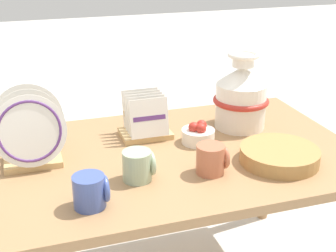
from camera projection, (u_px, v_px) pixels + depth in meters
The scene contains 9 objects.
display_table at pixel (168, 169), 1.78m from camera, with size 1.42×0.88×0.66m.
ceramic_vase at pixel (241, 96), 1.94m from camera, with size 0.23×0.23×0.32m.
dish_rack_round_plates at pixel (30, 136), 1.63m from camera, with size 0.25×0.18×0.27m.
dish_rack_square_plates at pixel (145, 122), 1.88m from camera, with size 0.20×0.17×0.18m.
wicker_charger_stack at pixel (279, 155), 1.68m from camera, with size 0.28×0.28×0.05m.
mug_cobalt_glaze at pixel (91, 191), 1.40m from camera, with size 0.11×0.10×0.10m.
mug_sage_glaze at pixel (139, 165), 1.55m from camera, with size 0.11×0.10×0.10m.
mug_terracotta_glaze at pixel (212, 159), 1.60m from camera, with size 0.11×0.10×0.10m.
fruit_bowl at pixel (198, 134), 1.83m from camera, with size 0.13×0.13×0.09m.
Camera 1 is at (-0.49, -1.51, 1.43)m, focal length 50.00 mm.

